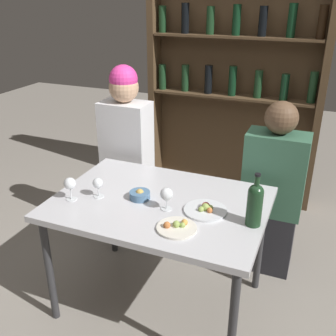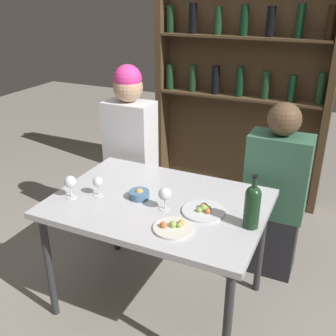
# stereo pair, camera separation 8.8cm
# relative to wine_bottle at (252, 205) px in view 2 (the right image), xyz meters

# --- Properties ---
(ground_plane) EXTENTS (10.00, 10.00, 0.00)m
(ground_plane) POSITION_rel_wine_bottle_xyz_m (-0.53, 0.05, -0.85)
(ground_plane) COLOR gray
(dining_table) EXTENTS (1.19, 0.84, 0.73)m
(dining_table) POSITION_rel_wine_bottle_xyz_m (-0.53, 0.05, -0.19)
(dining_table) COLOR silver
(dining_table) RESTS_ON ground_plane
(wine_rack_wall) EXTENTS (1.55, 0.21, 2.22)m
(wine_rack_wall) POSITION_rel_wine_bottle_xyz_m (-0.53, 1.71, 0.32)
(wine_rack_wall) COLOR #4C3823
(wine_rack_wall) RESTS_ON ground_plane
(wine_bottle) EXTENTS (0.08, 0.08, 0.28)m
(wine_bottle) POSITION_rel_wine_bottle_xyz_m (0.00, 0.00, 0.00)
(wine_bottle) COLOR #19381E
(wine_bottle) RESTS_ON dining_table
(wine_glass_0) EXTENTS (0.06, 0.06, 0.12)m
(wine_glass_0) POSITION_rel_wine_bottle_xyz_m (-0.88, -0.04, -0.04)
(wine_glass_0) COLOR silver
(wine_glass_0) RESTS_ON dining_table
(wine_glass_1) EXTENTS (0.07, 0.07, 0.14)m
(wine_glass_1) POSITION_rel_wine_bottle_xyz_m (-1.00, -0.13, -0.03)
(wine_glass_1) COLOR silver
(wine_glass_1) RESTS_ON dining_table
(wine_glass_2) EXTENTS (0.07, 0.07, 0.13)m
(wine_glass_2) POSITION_rel_wine_bottle_xyz_m (-0.46, -0.02, -0.04)
(wine_glass_2) COLOR silver
(wine_glass_2) RESTS_ON dining_table
(food_plate_0) EXTENTS (0.20, 0.20, 0.04)m
(food_plate_0) POSITION_rel_wine_bottle_xyz_m (-0.34, -0.18, -0.11)
(food_plate_0) COLOR silver
(food_plate_0) RESTS_ON dining_table
(food_plate_1) EXTENTS (0.23, 0.23, 0.05)m
(food_plate_1) POSITION_rel_wine_bottle_xyz_m (-0.26, 0.03, -0.11)
(food_plate_1) COLOR silver
(food_plate_1) RESTS_ON dining_table
(snack_bowl) EXTENTS (0.12, 0.12, 0.06)m
(snack_bowl) POSITION_rel_wine_bottle_xyz_m (-0.65, 0.03, -0.10)
(snack_bowl) COLOR #4C7299
(snack_bowl) RESTS_ON dining_table
(seated_person_left) EXTENTS (0.35, 0.22, 1.35)m
(seated_person_left) POSITION_rel_wine_bottle_xyz_m (-1.06, 0.66, -0.18)
(seated_person_left) COLOR #26262B
(seated_person_left) RESTS_ON ground_plane
(seated_person_right) EXTENTS (0.39, 0.22, 1.21)m
(seated_person_right) POSITION_rel_wine_bottle_xyz_m (0.01, 0.66, -0.28)
(seated_person_right) COLOR #26262B
(seated_person_right) RESTS_ON ground_plane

